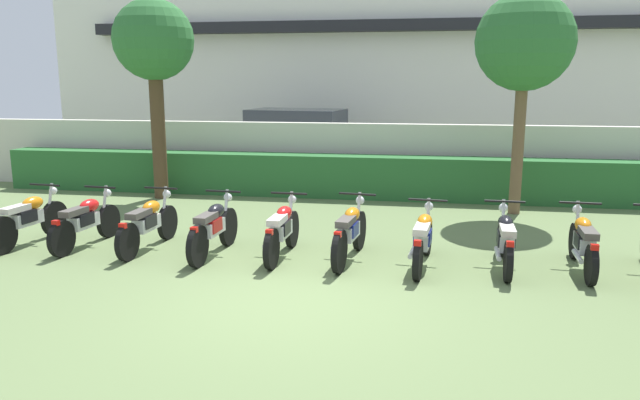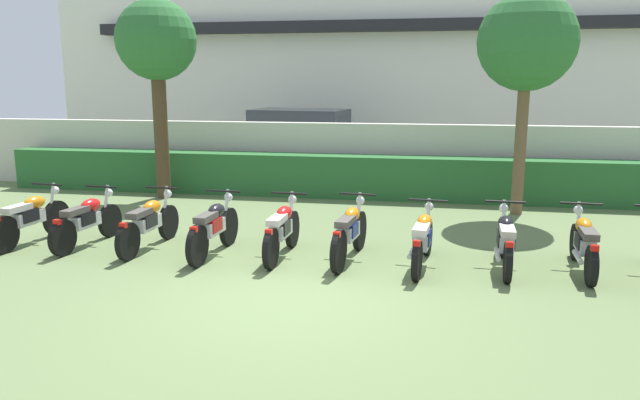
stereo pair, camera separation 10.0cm
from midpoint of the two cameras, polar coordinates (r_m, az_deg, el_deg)
ground at (r=7.74m, az=-2.48°, el=-9.44°), size 60.00×60.00×0.00m
building at (r=23.30m, az=6.65°, el=14.88°), size 23.10×6.50×8.39m
compound_wall at (r=14.83m, az=4.05°, el=4.01°), size 21.95×0.30×1.70m
hedge_row at (r=14.19m, az=3.71°, el=2.23°), size 17.56×0.70×1.00m
parked_car at (r=17.89m, az=-1.32°, el=5.57°), size 4.70×2.56×1.89m
tree_near_inspector at (r=14.47m, az=-15.11°, el=14.10°), size 1.82×1.82×4.55m
tree_far_side at (r=12.91m, az=19.33°, el=13.86°), size 1.95×1.95×4.47m
motorcycle_in_row_0 at (r=11.25m, az=-25.65°, el=-1.54°), size 0.60×1.87×0.97m
motorcycle_in_row_1 at (r=10.74m, az=-21.09°, el=-1.80°), size 0.60×1.83×0.95m
motorcycle_in_row_2 at (r=10.22m, az=-15.74°, el=-2.08°), size 0.60×1.93×0.96m
motorcycle_in_row_3 at (r=9.62m, az=-9.82°, el=-2.58°), size 0.60×1.88×0.98m
motorcycle_in_row_4 at (r=9.39m, az=-3.34°, el=-2.82°), size 0.60×1.83×0.96m
motorcycle_in_row_5 at (r=9.22m, az=3.15°, el=-3.04°), size 0.60×1.93×0.98m
motorcycle_in_row_6 at (r=9.04m, az=10.08°, el=-3.63°), size 0.60×1.87×0.94m
motorcycle_in_row_7 at (r=9.22m, az=17.51°, el=-3.68°), size 0.60×1.81×0.94m
motorcycle_in_row_8 at (r=9.49m, az=24.10°, el=-3.75°), size 0.60×1.84×0.94m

